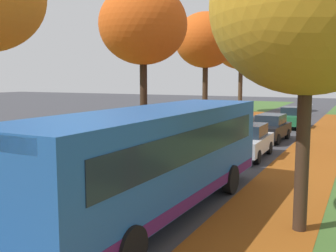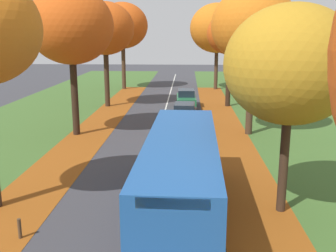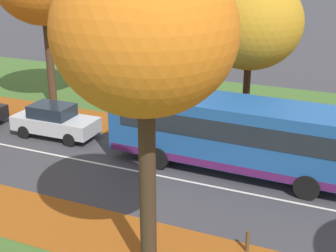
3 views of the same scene
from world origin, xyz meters
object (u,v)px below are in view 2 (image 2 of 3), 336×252
tree_right_near (291,65)px  bollard_fourth (20,229)px  car_green_third_in_line (186,98)px  tree_left_mid (71,26)px  tree_left_distant (123,26)px  tree_right_mid (254,26)px  tree_right_distant (217,28)px  car_black_following (184,114)px  tree_left_far (105,29)px  car_silver_lead (186,133)px  tree_right_far (230,34)px  bus (181,172)px

tree_right_near → bollard_fourth: 10.78m
car_green_third_in_line → tree_left_mid: bearing=-125.4°
tree_left_mid → tree_left_distant: tree_left_distant is taller
tree_right_near → tree_right_mid: bearing=87.4°
tree_right_near → bollard_fourth: size_ratio=10.96×
tree_right_distant → car_black_following: size_ratio=2.35×
tree_left_distant → car_black_following: (7.49, -19.00, -6.63)m
tree_left_far → tree_right_mid: bearing=-40.1°
tree_right_mid → car_black_following: tree_right_mid is taller
tree_left_mid → car_silver_lead: size_ratio=2.25×
car_black_following → car_green_third_in_line: size_ratio=1.01×
tree_right_near → tree_right_far: size_ratio=0.91×
tree_right_near → bollard_fourth: tree_right_near is taller
car_black_following → car_green_third_in_line: same height
tree_right_distant → bus: size_ratio=0.96×
tree_left_distant → tree_right_distant: tree_left_distant is taller
tree_right_far → car_silver_lead: size_ratio=1.99×
tree_right_mid → car_green_third_in_line: tree_right_mid is taller
tree_right_near → tree_right_far: bearing=89.6°
bus → bollard_fourth: bearing=-159.3°
tree_left_mid → bollard_fourth: (1.90, -13.62, -6.69)m
bus → car_black_following: bus is taller
tree_left_distant → car_black_following: size_ratio=2.37×
tree_left_mid → tree_left_distant: size_ratio=0.94×
tree_right_mid → bollard_fourth: tree_right_mid is taller
tree_left_distant → car_green_third_in_line: size_ratio=2.39×
tree_left_mid → car_green_third_in_line: tree_left_mid is taller
car_silver_lead → tree_right_mid: bearing=37.8°
tree_right_near → tree_right_far: 22.11m
bus → car_black_following: (0.01, 14.63, -0.89)m
tree_left_distant → tree_right_far: (11.43, -10.99, -0.93)m
tree_left_far → car_black_following: (7.18, -7.38, -6.17)m
tree_left_distant → tree_right_near: size_ratio=1.32×
car_green_third_in_line → tree_left_far: bearing=178.8°
tree_left_mid → tree_right_distant: size_ratio=0.95×
tree_left_mid → tree_right_near: (11.00, -11.07, -1.51)m
tree_left_mid → tree_left_far: bearing=89.9°
tree_left_far → tree_right_far: (11.13, 0.62, -0.48)m
tree_right_far → car_silver_lead: 15.21m
tree_left_far → tree_right_mid: tree_right_mid is taller
tree_right_far → bollard_fourth: bearing=-110.6°
bollard_fourth → bus: size_ratio=0.07×
tree_left_far → car_black_following: tree_left_far is taller
tree_left_distant → bus: (7.47, -33.63, -5.74)m
tree_left_far → car_green_third_in_line: bearing=-1.2°
tree_left_mid → car_black_following: (7.20, 3.02, -6.23)m
car_black_following → tree_right_near: bearing=-74.9°
tree_right_mid → bollard_fourth: bearing=-124.0°
bus → tree_right_far: bearing=80.1°
car_silver_lead → car_green_third_in_line: size_ratio=1.00×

